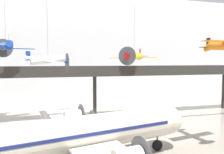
{
  "coord_description": "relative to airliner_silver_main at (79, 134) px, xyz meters",
  "views": [
    {
      "loc": [
        -7.42,
        -16.86,
        10.89
      ],
      "look_at": [
        -0.48,
        9.83,
        8.9
      ],
      "focal_mm": 35.0,
      "sensor_mm": 36.0,
      "label": 1
    }
  ],
  "objects": [
    {
      "name": "suspended_plane_yellow_lowwing",
      "position": [
        11.98,
        16.71,
        8.29
      ],
      "size": [
        7.78,
        7.62,
        10.68
      ],
      "rotation": [
        0.0,
        0.0,
        3.99
      ],
      "color": "yellow"
    },
    {
      "name": "airliner_silver_main",
      "position": [
        0.0,
        0.0,
        0.0
      ],
      "size": [
        26.59,
        30.71,
        10.36
      ],
      "rotation": [
        0.0,
        0.0,
        0.22
      ],
      "color": "beige",
      "rests_on": "ground"
    },
    {
      "name": "suspended_plane_blue_trainer",
      "position": [
        -10.4,
        19.54,
        9.93
      ],
      "size": [
        9.58,
        8.16,
        9.33
      ],
      "rotation": [
        0.0,
        0.0,
        1.9
      ],
      "color": "#1E4CAD"
    },
    {
      "name": "suspended_plane_white_twin",
      "position": [
        -3.12,
        8.63,
        7.46
      ],
      "size": [
        5.69,
        6.9,
        11.24
      ],
      "rotation": [
        0.0,
        0.0,
        0.19
      ],
      "color": "silver"
    },
    {
      "name": "hangar_back_wall",
      "position": [
        5.2,
        32.78,
        10.03
      ],
      "size": [
        140.0,
        3.0,
        27.23
      ],
      "color": "white",
      "rests_on": "ground"
    },
    {
      "name": "mezzanine_walkway",
      "position": [
        5.2,
        19.52,
        4.81
      ],
      "size": [
        110.0,
        3.2,
        10.06
      ],
      "color": "#2D2B28",
      "rests_on": "ground"
    }
  ]
}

